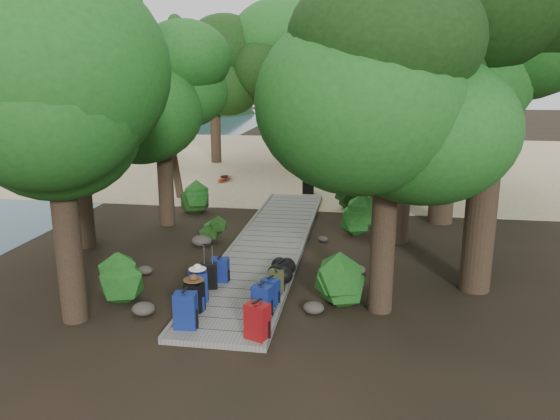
% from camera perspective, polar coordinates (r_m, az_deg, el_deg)
% --- Properties ---
extents(ground, '(120.00, 120.00, 0.00)m').
position_cam_1_polar(ground, '(14.60, -1.76, -4.94)').
color(ground, black).
rests_on(ground, ground).
extents(sand_beach, '(40.00, 22.00, 0.02)m').
position_cam_1_polar(sand_beach, '(30.04, 3.93, 5.14)').
color(sand_beach, '#CEBA8B').
rests_on(sand_beach, ground).
extents(distant_hill, '(32.00, 16.00, 12.00)m').
position_cam_1_polar(distant_hill, '(74.99, -26.02, 9.30)').
color(distant_hill, black).
rests_on(distant_hill, ground).
extents(boardwalk, '(2.00, 12.00, 0.12)m').
position_cam_1_polar(boardwalk, '(15.52, -1.08, -3.52)').
color(boardwalk, gray).
rests_on(boardwalk, ground).
extents(backpack_left_a, '(0.43, 0.31, 0.78)m').
position_cam_1_polar(backpack_left_a, '(10.53, -9.85, -10.11)').
color(backpack_left_a, navy).
rests_on(backpack_left_a, boardwalk).
extents(backpack_left_b, '(0.40, 0.32, 0.66)m').
position_cam_1_polar(backpack_left_b, '(11.22, -8.93, -8.80)').
color(backpack_left_b, black).
rests_on(backpack_left_b, boardwalk).
extents(backpack_left_c, '(0.46, 0.39, 0.71)m').
position_cam_1_polar(backpack_left_c, '(11.66, -8.56, -7.74)').
color(backpack_left_c, navy).
rests_on(backpack_left_c, boardwalk).
extents(backpack_left_d, '(0.41, 0.30, 0.61)m').
position_cam_1_polar(backpack_left_d, '(12.66, -6.29, -6.08)').
color(backpack_left_d, navy).
rests_on(backpack_left_d, boardwalk).
extents(backpack_right_a, '(0.49, 0.43, 0.74)m').
position_cam_1_polar(backpack_right_a, '(10.02, -2.38, -11.34)').
color(backpack_right_a, maroon).
rests_on(backpack_right_a, boardwalk).
extents(backpack_right_b, '(0.44, 0.36, 0.68)m').
position_cam_1_polar(backpack_right_b, '(10.91, -1.89, -9.26)').
color(backpack_right_b, navy).
rests_on(backpack_right_b, boardwalk).
extents(backpack_right_c, '(0.41, 0.36, 0.59)m').
position_cam_1_polar(backpack_right_c, '(11.43, -1.02, -8.36)').
color(backpack_right_c, navy).
rests_on(backpack_right_c, boardwalk).
extents(backpack_right_d, '(0.38, 0.30, 0.51)m').
position_cam_1_polar(backpack_right_d, '(12.02, -0.42, -7.39)').
color(backpack_right_d, '#333B19').
rests_on(backpack_right_d, boardwalk).
extents(duffel_right_khaki, '(0.46, 0.61, 0.37)m').
position_cam_1_polar(duffel_right_khaki, '(12.35, -0.50, -7.14)').
color(duffel_right_khaki, olive).
rests_on(duffel_right_khaki, boardwalk).
extents(duffel_right_black, '(0.60, 0.76, 0.41)m').
position_cam_1_polar(duffel_right_black, '(12.76, 0.18, -6.30)').
color(duffel_right_black, black).
rests_on(duffel_right_black, boardwalk).
extents(suitcase_on_boardwalk, '(0.41, 0.29, 0.58)m').
position_cam_1_polar(suitcase_on_boardwalk, '(12.28, -7.44, -6.86)').
color(suitcase_on_boardwalk, black).
rests_on(suitcase_on_boardwalk, boardwalk).
extents(lone_suitcase_on_sand, '(0.46, 0.27, 0.70)m').
position_cam_1_polar(lone_suitcase_on_sand, '(21.91, 2.97, 2.63)').
color(lone_suitcase_on_sand, black).
rests_on(lone_suitcase_on_sand, sand_beach).
extents(hat_brown, '(0.41, 0.41, 0.12)m').
position_cam_1_polar(hat_brown, '(11.07, -9.04, -6.94)').
color(hat_brown, '#51351E').
rests_on(hat_brown, backpack_left_b).
extents(hat_white, '(0.36, 0.36, 0.12)m').
position_cam_1_polar(hat_white, '(11.49, -8.63, -5.85)').
color(hat_white, silver).
rests_on(hat_white, backpack_left_c).
extents(kayak, '(1.06, 2.93, 0.29)m').
position_cam_1_polar(kayak, '(24.60, -5.79, 3.39)').
color(kayak, '#AB230E').
rests_on(kayak, sand_beach).
extents(sun_lounger, '(0.96, 1.85, 0.57)m').
position_cam_1_polar(sun_lounger, '(23.33, 9.27, 3.02)').
color(sun_lounger, silver).
rests_on(sun_lounger, sand_beach).
extents(tree_right_a, '(4.24, 4.24, 7.07)m').
position_cam_1_polar(tree_right_a, '(10.75, 11.20, 7.17)').
color(tree_right_a, black).
rests_on(tree_right_a, ground).
extents(tree_right_b, '(5.40, 5.40, 9.65)m').
position_cam_1_polar(tree_right_b, '(12.38, 21.49, 13.37)').
color(tree_right_b, black).
rests_on(tree_right_b, ground).
extents(tree_right_c, '(5.01, 5.01, 8.68)m').
position_cam_1_polar(tree_right_c, '(15.54, 13.01, 12.22)').
color(tree_right_c, black).
rests_on(tree_right_c, ground).
extents(tree_right_d, '(6.16, 6.16, 11.30)m').
position_cam_1_polar(tree_right_d, '(18.02, 17.64, 16.35)').
color(tree_right_d, black).
rests_on(tree_right_d, ground).
extents(tree_right_e, '(5.47, 5.47, 9.84)m').
position_cam_1_polar(tree_right_e, '(20.00, 13.04, 14.30)').
color(tree_right_e, black).
rests_on(tree_right_e, ground).
extents(tree_right_f, '(5.91, 5.91, 10.55)m').
position_cam_1_polar(tree_right_f, '(23.40, 19.40, 14.71)').
color(tree_right_f, black).
rests_on(tree_right_f, ground).
extents(tree_left_a, '(4.28, 4.28, 7.14)m').
position_cam_1_polar(tree_left_a, '(10.89, -22.20, 6.65)').
color(tree_left_a, black).
rests_on(tree_left_a, ground).
extents(tree_left_b, '(5.17, 5.17, 9.31)m').
position_cam_1_polar(tree_left_b, '(15.73, -21.22, 12.81)').
color(tree_left_b, black).
rests_on(tree_left_b, ground).
extents(tree_left_c, '(4.04, 4.04, 7.03)m').
position_cam_1_polar(tree_left_c, '(17.39, -12.23, 9.74)').
color(tree_left_c, black).
rests_on(tree_left_c, ground).
extents(tree_back_a, '(5.46, 5.46, 9.46)m').
position_cam_1_polar(tree_back_a, '(29.36, 0.91, 14.21)').
color(tree_back_a, black).
rests_on(tree_back_a, ground).
extents(tree_back_b, '(5.47, 5.47, 9.77)m').
position_cam_1_polar(tree_back_b, '(29.70, 7.95, 14.38)').
color(tree_back_b, black).
rests_on(tree_back_b, ground).
extents(tree_back_c, '(4.63, 4.63, 8.33)m').
position_cam_1_polar(tree_back_c, '(28.54, 13.57, 12.69)').
color(tree_back_c, black).
rests_on(tree_back_c, ground).
extents(tree_back_d, '(4.70, 4.70, 7.83)m').
position_cam_1_polar(tree_back_d, '(29.36, -6.87, 12.52)').
color(tree_back_d, black).
rests_on(tree_back_d, ground).
extents(palm_right_a, '(4.63, 4.63, 7.90)m').
position_cam_1_polar(palm_right_a, '(18.98, 10.76, 11.49)').
color(palm_right_a, '#143C10').
rests_on(palm_right_a, ground).
extents(palm_right_b, '(4.25, 4.25, 8.21)m').
position_cam_1_polar(palm_right_b, '(24.30, 15.04, 12.22)').
color(palm_right_b, '#143C10').
rests_on(palm_right_b, ground).
extents(palm_right_c, '(4.11, 4.11, 6.53)m').
position_cam_1_polar(palm_right_c, '(25.94, 9.60, 10.75)').
color(palm_right_c, '#143C10').
rests_on(palm_right_c, ground).
extents(palm_left_a, '(4.03, 4.03, 6.42)m').
position_cam_1_polar(palm_left_a, '(21.22, -11.39, 9.74)').
color(palm_left_a, '#143C10').
rests_on(palm_left_a, ground).
extents(rock_left_a, '(0.48, 0.43, 0.26)m').
position_cam_1_polar(rock_left_a, '(11.61, -14.07, -9.98)').
color(rock_left_a, '#4C473F').
rests_on(rock_left_a, ground).
extents(rock_left_b, '(0.38, 0.34, 0.21)m').
position_cam_1_polar(rock_left_b, '(13.78, -13.91, -6.12)').
color(rock_left_b, '#4C473F').
rests_on(rock_left_b, ground).
extents(rock_left_c, '(0.58, 0.52, 0.32)m').
position_cam_1_polar(rock_left_c, '(15.61, -8.19, -3.18)').
color(rock_left_c, '#4C473F').
rests_on(rock_left_c, ground).
extents(rock_left_d, '(0.30, 0.27, 0.17)m').
position_cam_1_polar(rock_left_d, '(17.59, -6.12, -1.35)').
color(rock_left_d, '#4C473F').
rests_on(rock_left_d, ground).
extents(rock_right_a, '(0.43, 0.39, 0.24)m').
position_cam_1_polar(rock_right_a, '(11.37, 3.53, -10.15)').
color(rock_right_a, '#4C473F').
rests_on(rock_right_a, ground).
extents(rock_right_b, '(0.41, 0.37, 0.23)m').
position_cam_1_polar(rock_right_b, '(13.53, 8.05, -6.18)').
color(rock_right_b, '#4C473F').
rests_on(rock_right_b, ground).
extents(rock_right_c, '(0.29, 0.26, 0.16)m').
position_cam_1_polar(rock_right_c, '(15.91, 4.50, -3.03)').
color(rock_right_c, '#4C473F').
rests_on(rock_right_c, ground).
extents(rock_right_d, '(0.55, 0.50, 0.30)m').
position_cam_1_polar(rock_right_d, '(17.89, 9.70, -0.98)').
color(rock_right_d, '#4C473F').
rests_on(rock_right_d, ground).
extents(shrub_left_a, '(1.12, 1.12, 1.01)m').
position_cam_1_polar(shrub_left_a, '(12.47, -16.32, -6.54)').
color(shrub_left_a, '#174E18').
rests_on(shrub_left_a, ground).
extents(shrub_left_b, '(0.78, 0.78, 0.71)m').
position_cam_1_polar(shrub_left_b, '(15.87, -6.76, -2.11)').
color(shrub_left_b, '#174E18').
rests_on(shrub_left_b, ground).
extents(shrub_left_c, '(1.21, 1.21, 1.09)m').
position_cam_1_polar(shrub_left_c, '(19.08, -8.88, 1.23)').
color(shrub_left_c, '#174E18').
rests_on(shrub_left_c, ground).
extents(shrub_right_a, '(1.13, 1.13, 1.02)m').
position_cam_1_polar(shrub_right_a, '(11.71, 6.46, -7.39)').
color(shrub_right_a, '#174E18').
rests_on(shrub_right_a, ground).
extents(shrub_right_b, '(1.32, 1.32, 1.19)m').
position_cam_1_polar(shrub_right_b, '(16.38, 8.05, -0.74)').
color(shrub_right_b, '#174E18').
rests_on(shrub_right_b, ground).
extents(shrub_right_c, '(0.95, 0.95, 0.86)m').
position_cam_1_polar(shrub_right_c, '(19.74, 6.66, 1.42)').
color(shrub_right_c, '#174E18').
rests_on(shrub_right_c, ground).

